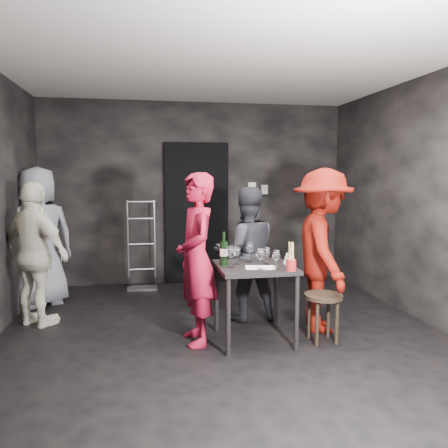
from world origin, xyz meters
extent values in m
cube|color=black|center=(0.00, 0.00, 0.00)|extent=(4.50, 5.00, 0.02)
cube|color=silver|center=(0.00, 0.00, 2.70)|extent=(4.50, 5.00, 0.02)
cube|color=black|center=(0.00, 2.50, 1.35)|extent=(4.50, 0.04, 2.70)
cube|color=black|center=(0.00, -2.50, 1.35)|extent=(4.50, 0.04, 2.70)
cube|color=black|center=(2.25, 0.00, 1.35)|extent=(0.04, 5.00, 2.70)
cube|color=black|center=(0.00, 2.44, 1.05)|extent=(0.95, 0.10, 2.10)
cube|color=#B7B7B2|center=(0.85, 2.45, 1.45)|extent=(0.12, 0.06, 0.12)
cube|color=#B7B7B2|center=(1.05, 2.45, 1.40)|extent=(0.10, 0.06, 0.14)
cylinder|color=#B2B2B7|center=(-1.02, 2.26, 0.63)|extent=(0.03, 0.03, 1.26)
cylinder|color=#B2B2B7|center=(-0.64, 2.26, 0.63)|extent=(0.03, 0.03, 1.26)
cube|color=#B2B2B7|center=(-0.83, 2.13, 0.01)|extent=(0.42, 0.23, 0.03)
cylinder|color=black|center=(-1.02, 2.29, 0.08)|extent=(0.04, 0.16, 0.16)
cylinder|color=black|center=(-0.64, 2.29, 0.08)|extent=(0.04, 0.16, 0.16)
cube|color=black|center=(0.27, -0.04, 0.73)|extent=(0.72, 0.72, 0.04)
cylinder|color=black|center=(-0.05, -0.36, 0.35)|extent=(0.04, 0.04, 0.71)
cylinder|color=black|center=(0.59, -0.36, 0.35)|extent=(0.04, 0.04, 0.71)
cylinder|color=black|center=(-0.05, 0.28, 0.35)|extent=(0.04, 0.04, 0.71)
cylinder|color=black|center=(0.59, 0.28, 0.35)|extent=(0.04, 0.04, 0.71)
cylinder|color=#2F211B|center=(0.92, -0.19, 0.45)|extent=(0.37, 0.37, 0.04)
cylinder|color=#2F211B|center=(1.02, -0.09, 0.21)|extent=(0.04, 0.04, 0.41)
cylinder|color=#2F211B|center=(0.82, -0.09, 0.21)|extent=(0.04, 0.04, 0.41)
cylinder|color=#2F211B|center=(0.82, -0.29, 0.21)|extent=(0.04, 0.04, 0.41)
cylinder|color=#2F211B|center=(1.02, -0.29, 0.21)|extent=(0.04, 0.04, 0.41)
imported|color=#A5102A|center=(-0.29, 0.01, 0.90)|extent=(0.49, 0.69, 1.80)
imported|color=#25252B|center=(0.34, 0.61, 0.74)|extent=(0.72, 0.40, 1.48)
imported|color=#670D06|center=(1.04, 0.14, 0.95)|extent=(0.73, 1.29, 1.90)
imported|color=white|center=(-1.92, 0.79, 0.81)|extent=(1.03, 0.93, 1.62)
imported|color=slate|center=(-2.06, 1.56, 0.99)|extent=(1.10, 0.93, 1.98)
cube|color=white|center=(0.29, -0.17, 0.75)|extent=(0.31, 0.23, 0.00)
cylinder|color=black|center=(-0.03, 0.02, 0.86)|extent=(0.08, 0.08, 0.23)
cylinder|color=black|center=(-0.03, 0.02, 1.03)|extent=(0.03, 0.03, 0.09)
cylinder|color=white|center=(-0.03, 0.02, 0.88)|extent=(0.08, 0.08, 0.07)
cylinder|color=maroon|center=(0.53, -0.35, 0.80)|extent=(0.09, 0.09, 0.10)
camera|label=1|loc=(-0.77, -4.07, 1.61)|focal=35.00mm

